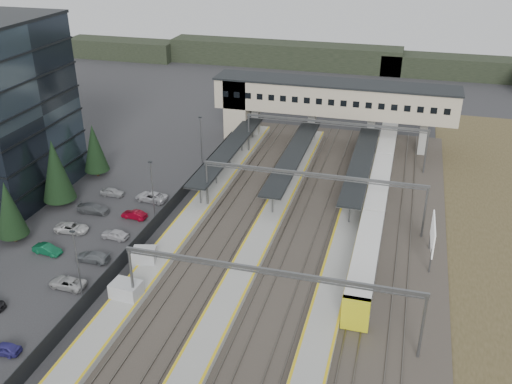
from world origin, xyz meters
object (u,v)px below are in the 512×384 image
(train, at_px, (378,191))
(billboard, at_px, (433,235))
(relay_cabin_far, at_px, (145,258))
(relay_cabin_near, at_px, (127,293))
(footbridge, at_px, (317,100))

(train, height_order, billboard, billboard)
(relay_cabin_far, height_order, train, train)
(billboard, bearing_deg, relay_cabin_far, -162.56)
(relay_cabin_near, relative_size, footbridge, 0.08)
(relay_cabin_near, relative_size, billboard, 0.51)
(billboard, bearing_deg, footbridge, 120.04)
(footbridge, xyz_separation_m, billboard, (19.23, -33.25, -4.42))
(relay_cabin_near, height_order, relay_cabin_far, relay_cabin_near)
(relay_cabin_near, height_order, footbridge, footbridge)
(footbridge, bearing_deg, billboard, -59.96)
(relay_cabin_far, height_order, billboard, billboard)
(relay_cabin_near, relative_size, relay_cabin_far, 1.03)
(relay_cabin_near, distance_m, relay_cabin_far, 6.65)
(train, bearing_deg, footbridge, 121.37)
(relay_cabin_near, xyz_separation_m, train, (23.06, 29.40, 0.70))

